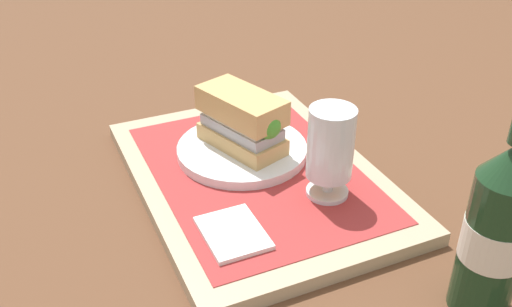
% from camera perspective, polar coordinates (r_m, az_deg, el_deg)
% --- Properties ---
extents(ground_plane, '(3.00, 3.00, 0.00)m').
position_cam_1_polar(ground_plane, '(0.83, 0.00, -2.93)').
color(ground_plane, brown).
extents(tray, '(0.44, 0.32, 0.02)m').
position_cam_1_polar(tray, '(0.83, 0.00, -2.36)').
color(tray, tan).
rests_on(tray, ground_plane).
extents(placemat, '(0.38, 0.27, 0.00)m').
position_cam_1_polar(placemat, '(0.82, 0.00, -1.75)').
color(placemat, '#9E2D2D').
rests_on(placemat, tray).
extents(plate, '(0.19, 0.19, 0.01)m').
position_cam_1_polar(plate, '(0.86, -1.32, 0.37)').
color(plate, white).
rests_on(plate, placemat).
extents(sandwich, '(0.14, 0.10, 0.08)m').
position_cam_1_polar(sandwich, '(0.83, -1.21, 3.24)').
color(sandwich, tan).
rests_on(sandwich, plate).
extents(beer_glass, '(0.06, 0.06, 0.12)m').
position_cam_1_polar(beer_glass, '(0.75, 7.25, 0.54)').
color(beer_glass, silver).
rests_on(beer_glass, placemat).
extents(napkin_folded, '(0.09, 0.07, 0.01)m').
position_cam_1_polar(napkin_folded, '(0.71, -2.25, -7.72)').
color(napkin_folded, white).
rests_on(napkin_folded, placemat).
extents(beer_bottle, '(0.07, 0.07, 0.27)m').
position_cam_1_polar(beer_bottle, '(0.63, 22.38, -6.79)').
color(beer_bottle, '#19381E').
rests_on(beer_bottle, ground_plane).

